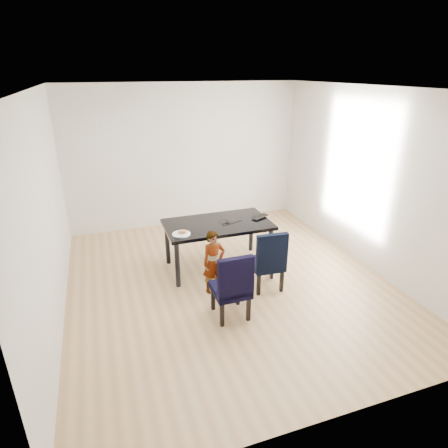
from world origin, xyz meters
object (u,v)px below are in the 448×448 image
object	(u,v)px
dining_table	(218,245)
chair_left	(230,284)
child	(214,262)
laptop	(258,216)
plate	(181,234)
chair_right	(266,259)

from	to	relation	value
dining_table	chair_left	xyz separation A→B (m)	(-0.24, -1.25, 0.08)
dining_table	child	size ratio (longest dim) A/B	1.76
dining_table	chair_left	distance (m)	1.28
chair_left	laptop	distance (m)	1.60
dining_table	plate	xyz separation A→B (m)	(-0.62, -0.24, 0.38)
dining_table	chair_right	world-z (taller)	chair_right
laptop	plate	bearing A→B (deg)	-13.50
chair_left	dining_table	bearing A→B (deg)	78.92
dining_table	chair_left	world-z (taller)	chair_left
chair_right	laptop	distance (m)	0.89
chair_left	child	distance (m)	0.60
chair_left	plate	bearing A→B (deg)	110.16
plate	laptop	world-z (taller)	laptop
dining_table	child	bearing A→B (deg)	-112.45
chair_left	laptop	xyz separation A→B (m)	(0.92, 1.28, 0.31)
plate	dining_table	bearing A→B (deg)	21.35
chair_left	chair_right	size ratio (longest dim) A/B	1.01
dining_table	chair_right	distance (m)	0.91
chair_left	plate	size ratio (longest dim) A/B	3.54
laptop	child	bearing A→B (deg)	10.36
chair_right	laptop	world-z (taller)	chair_right
chair_right	child	distance (m)	0.74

